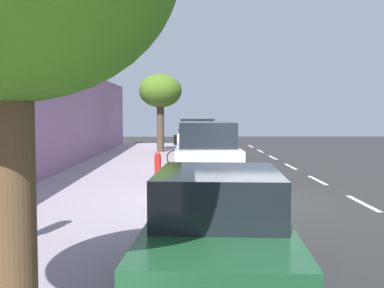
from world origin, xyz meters
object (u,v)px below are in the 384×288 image
(parked_suv_white_second, at_px, (206,152))
(pedestrian_on_phone, at_px, (11,182))
(street_tree_near_cyclist, at_px, (160,92))
(cyclist_with_backpack, at_px, (180,142))
(fire_hydrant, at_px, (158,165))
(parked_sedan_green_mid, at_px, (218,229))
(bicycle_at_curb, at_px, (186,158))
(parked_suv_tan_nearest, at_px, (199,137))

(parked_suv_white_second, bearing_deg, pedestrian_on_phone, 65.48)
(street_tree_near_cyclist, bearing_deg, cyclist_with_backpack, 102.17)
(fire_hydrant, bearing_deg, parked_suv_white_second, 163.41)
(parked_sedan_green_mid, xyz_separation_m, fire_hydrant, (1.35, -9.43, -0.17))
(cyclist_with_backpack, bearing_deg, parked_sedan_green_mid, 92.63)
(pedestrian_on_phone, height_order, fire_hydrant, pedestrian_on_phone)
(parked_suv_white_second, height_order, bicycle_at_curb, parked_suv_white_second)
(fire_hydrant, bearing_deg, street_tree_near_cyclist, -87.37)
(fire_hydrant, bearing_deg, cyclist_with_backpack, -97.11)
(bicycle_at_curb, bearing_deg, parked_suv_tan_nearest, -98.45)
(parked_suv_tan_nearest, bearing_deg, street_tree_near_cyclist, -33.42)
(parked_sedan_green_mid, height_order, pedestrian_on_phone, pedestrian_on_phone)
(fire_hydrant, bearing_deg, parked_sedan_green_mid, 98.15)
(street_tree_near_cyclist, relative_size, pedestrian_on_phone, 2.43)
(fire_hydrant, bearing_deg, bicycle_at_curb, -100.32)
(parked_sedan_green_mid, height_order, fire_hydrant, parked_sedan_green_mid)
(bicycle_at_curb, bearing_deg, fire_hydrant, 79.68)
(parked_suv_tan_nearest, relative_size, pedestrian_on_phone, 2.74)
(parked_suv_tan_nearest, relative_size, parked_sedan_green_mid, 1.06)
(parked_suv_tan_nearest, height_order, bicycle_at_curb, parked_suv_tan_nearest)
(street_tree_near_cyclist, bearing_deg, parked_sedan_green_mid, 95.22)
(bicycle_at_curb, relative_size, cyclist_with_backpack, 1.02)
(parked_suv_tan_nearest, xyz_separation_m, street_tree_near_cyclist, (2.06, -1.36, 2.40))
(bicycle_at_curb, xyz_separation_m, street_tree_near_cyclist, (1.39, -5.86, 3.06))
(pedestrian_on_phone, bearing_deg, street_tree_near_cyclist, -94.17)
(bicycle_at_curb, xyz_separation_m, pedestrian_on_phone, (2.76, 12.89, 0.79))
(parked_suv_tan_nearest, relative_size, cyclist_with_backpack, 2.92)
(parked_suv_tan_nearest, xyz_separation_m, parked_suv_white_second, (-0.00, 9.88, 0.00))
(parked_suv_tan_nearest, bearing_deg, parked_sedan_green_mid, 89.35)
(parked_suv_white_second, xyz_separation_m, parked_sedan_green_mid, (0.21, 8.96, -0.27))
(bicycle_at_curb, bearing_deg, parked_suv_white_second, 97.11)
(pedestrian_on_phone, xyz_separation_m, fire_hydrant, (-1.86, -7.98, -0.57))
(street_tree_near_cyclist, bearing_deg, parked_suv_tan_nearest, 146.58)
(pedestrian_on_phone, bearing_deg, parked_suv_tan_nearest, -101.14)
(parked_suv_tan_nearest, height_order, fire_hydrant, parked_suv_tan_nearest)
(parked_sedan_green_mid, bearing_deg, fire_hydrant, -81.85)
(parked_sedan_green_mid, bearing_deg, street_tree_near_cyclist, -84.78)
(bicycle_at_curb, relative_size, fire_hydrant, 2.00)
(cyclist_with_backpack, height_order, fire_hydrant, cyclist_with_backpack)
(parked_suv_tan_nearest, height_order, pedestrian_on_phone, parked_suv_tan_nearest)
(parked_sedan_green_mid, height_order, bicycle_at_curb, parked_sedan_green_mid)
(cyclist_with_backpack, bearing_deg, parked_suv_tan_nearest, -102.46)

